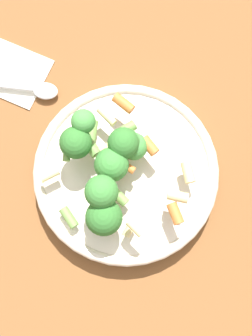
{
  "coord_description": "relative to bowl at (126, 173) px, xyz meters",
  "views": [
    {
      "loc": [
        -0.12,
        -0.05,
        0.65
      ],
      "look_at": [
        0.0,
        0.0,
        0.06
      ],
      "focal_mm": 50.0,
      "sensor_mm": 36.0,
      "label": 1
    }
  ],
  "objects": [
    {
      "name": "spoon",
      "position": [
        0.06,
        0.18,
        -0.01
      ],
      "size": [
        0.06,
        0.16,
        0.01
      ],
      "rotation": [
        0.0,
        0.0,
        11.26
      ],
      "color": "silver",
      "rests_on": "napkin"
    },
    {
      "name": "ground_plane",
      "position": [
        0.0,
        0.0,
        -0.02
      ],
      "size": [
        3.0,
        3.0,
        0.0
      ],
      "primitive_type": "plane",
      "color": "brown"
    },
    {
      "name": "pasta_salad",
      "position": [
        -0.01,
        0.02,
        0.06
      ],
      "size": [
        0.19,
        0.19,
        0.08
      ],
      "color": "#8CB766",
      "rests_on": "bowl"
    },
    {
      "name": "napkin",
      "position": [
        0.08,
        0.23,
        -0.02
      ],
      "size": [
        0.09,
        0.13,
        0.01
      ],
      "color": "white",
      "rests_on": "ground_plane"
    },
    {
      "name": "bowl",
      "position": [
        0.0,
        0.0,
        0.0
      ],
      "size": [
        0.25,
        0.25,
        0.04
      ],
      "color": "beige",
      "rests_on": "ground_plane"
    }
  ]
}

